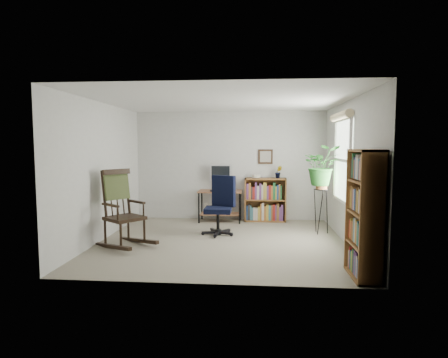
# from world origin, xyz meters

# --- Properties ---
(floor) EXTENTS (4.20, 4.00, 0.00)m
(floor) POSITION_xyz_m (0.00, 0.00, 0.00)
(floor) COLOR gray
(floor) RESTS_ON ground
(ceiling) EXTENTS (4.20, 4.00, 0.00)m
(ceiling) POSITION_xyz_m (0.00, 0.00, 2.40)
(ceiling) COLOR silver
(ceiling) RESTS_ON ground
(wall_back) EXTENTS (4.20, 0.00, 2.40)m
(wall_back) POSITION_xyz_m (0.00, 2.00, 1.20)
(wall_back) COLOR beige
(wall_back) RESTS_ON ground
(wall_front) EXTENTS (4.20, 0.00, 2.40)m
(wall_front) POSITION_xyz_m (0.00, -2.00, 1.20)
(wall_front) COLOR beige
(wall_front) RESTS_ON ground
(wall_left) EXTENTS (0.00, 4.00, 2.40)m
(wall_left) POSITION_xyz_m (-2.10, 0.00, 1.20)
(wall_left) COLOR beige
(wall_left) RESTS_ON ground
(wall_right) EXTENTS (0.00, 4.00, 2.40)m
(wall_right) POSITION_xyz_m (2.10, 0.00, 1.20)
(wall_right) COLOR beige
(wall_right) RESTS_ON ground
(window) EXTENTS (0.12, 1.20, 1.50)m
(window) POSITION_xyz_m (2.06, 0.30, 1.40)
(window) COLOR silver
(window) RESTS_ON wall_right
(desk) EXTENTS (0.94, 0.52, 0.68)m
(desk) POSITION_xyz_m (-0.19, 1.70, 0.34)
(desk) COLOR brown
(desk) RESTS_ON floor
(monitor) EXTENTS (0.46, 0.16, 0.56)m
(monitor) POSITION_xyz_m (-0.19, 1.84, 0.96)
(monitor) COLOR silver
(monitor) RESTS_ON desk
(keyboard) EXTENTS (0.40, 0.15, 0.02)m
(keyboard) POSITION_xyz_m (-0.19, 1.58, 0.69)
(keyboard) COLOR black
(keyboard) RESTS_ON desk
(office_chair) EXTENTS (0.79, 0.79, 1.11)m
(office_chair) POSITION_xyz_m (-0.12, 0.49, 0.55)
(office_chair) COLOR black
(office_chair) RESTS_ON floor
(rocking_chair) EXTENTS (1.28, 1.20, 1.29)m
(rocking_chair) POSITION_xyz_m (-1.57, -0.42, 0.64)
(rocking_chair) COLOR black
(rocking_chair) RESTS_ON floor
(low_bookshelf) EXTENTS (0.90, 0.30, 0.95)m
(low_bookshelf) POSITION_xyz_m (0.79, 1.82, 0.47)
(low_bookshelf) COLOR brown
(low_bookshelf) RESTS_ON floor
(tall_bookshelf) EXTENTS (0.30, 0.70, 1.61)m
(tall_bookshelf) POSITION_xyz_m (1.92, -1.60, 0.80)
(tall_bookshelf) COLOR brown
(tall_bookshelf) RESTS_ON floor
(plant_stand) EXTENTS (0.33, 0.33, 0.98)m
(plant_stand) POSITION_xyz_m (1.80, 0.76, 0.49)
(plant_stand) COLOR black
(plant_stand) RESTS_ON floor
(spider_plant) EXTENTS (1.69, 1.88, 1.46)m
(spider_plant) POSITION_xyz_m (1.80, 0.76, 1.64)
(spider_plant) COLOR #236322
(spider_plant) RESTS_ON plant_stand
(potted_plant_small) EXTENTS (0.13, 0.24, 0.11)m
(potted_plant_small) POSITION_xyz_m (1.07, 1.83, 1.00)
(potted_plant_small) COLOR #236322
(potted_plant_small) RESTS_ON low_bookshelf
(framed_picture) EXTENTS (0.32, 0.04, 0.32)m
(framed_picture) POSITION_xyz_m (0.79, 1.97, 1.41)
(framed_picture) COLOR black
(framed_picture) RESTS_ON wall_back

